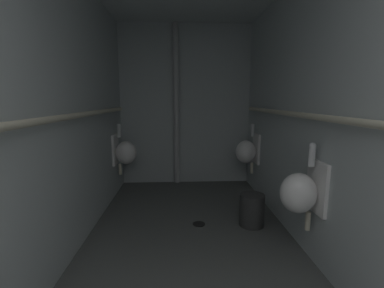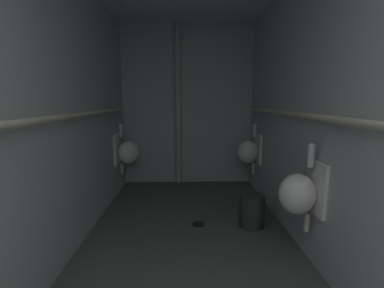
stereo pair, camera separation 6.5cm
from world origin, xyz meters
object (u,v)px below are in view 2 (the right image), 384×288
(urinal_right_mid, at_px, (300,193))
(standpipe_back_wall, at_px, (178,106))
(waste_bin, at_px, (252,211))
(urinal_right_far, at_px, (249,151))
(floor_drain, at_px, (199,224))
(urinal_left_mid, at_px, (126,152))

(urinal_right_mid, bearing_deg, standpipe_back_wall, 115.72)
(standpipe_back_wall, distance_m, waste_bin, 2.06)
(urinal_right_far, height_order, waste_bin, urinal_right_far)
(floor_drain, height_order, waste_bin, waste_bin)
(standpipe_back_wall, height_order, waste_bin, standpipe_back_wall)
(floor_drain, bearing_deg, urinal_right_mid, -42.46)
(urinal_right_mid, distance_m, waste_bin, 0.85)
(urinal_right_far, bearing_deg, urinal_left_mid, 179.26)
(urinal_left_mid, height_order, standpipe_back_wall, standpipe_back_wall)
(urinal_right_far, bearing_deg, waste_bin, -101.02)
(urinal_right_far, distance_m, floor_drain, 1.44)
(standpipe_back_wall, height_order, floor_drain, standpipe_back_wall)
(urinal_left_mid, xyz_separation_m, standpipe_back_wall, (0.76, 0.43, 0.65))
(urinal_right_mid, bearing_deg, urinal_right_far, 90.00)
(urinal_right_mid, distance_m, urinal_right_far, 1.74)
(floor_drain, bearing_deg, standpipe_back_wall, 100.16)
(urinal_left_mid, height_order, floor_drain, urinal_left_mid)
(standpipe_back_wall, bearing_deg, urinal_right_far, -23.32)
(urinal_right_mid, distance_m, floor_drain, 1.25)
(urinal_right_mid, distance_m, standpipe_back_wall, 2.53)
(standpipe_back_wall, xyz_separation_m, floor_drain, (0.26, -1.47, -1.29))
(standpipe_back_wall, distance_m, floor_drain, 1.97)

